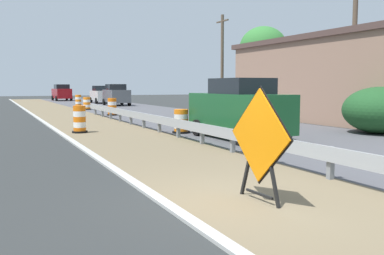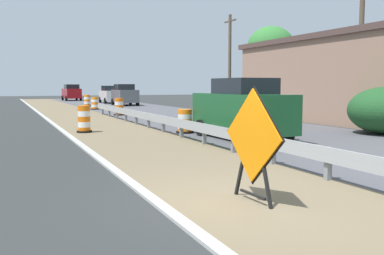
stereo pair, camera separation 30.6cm
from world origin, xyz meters
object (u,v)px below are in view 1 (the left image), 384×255
(car_trailing_near_lane, at_px, (116,95))
(utility_pole_near, at_px, (354,42))
(traffic_barrel_nearest, at_px, (259,135))
(traffic_barrel_close, at_px, (181,122))
(car_lead_far_lane, at_px, (239,109))
(warning_sign_diamond, at_px, (259,140))
(traffic_barrel_farther, at_px, (87,104))
(utility_pole_mid, at_px, (222,61))
(traffic_barrel_far, at_px, (112,108))
(traffic_barrel_farthest, at_px, (78,101))
(car_mid_far_lane, at_px, (102,94))
(traffic_barrel_mid, at_px, (80,121))
(car_lead_near_lane, at_px, (62,93))

(car_trailing_near_lane, bearing_deg, utility_pole_near, 12.89)
(traffic_barrel_nearest, bearing_deg, traffic_barrel_close, 92.54)
(traffic_barrel_close, height_order, car_lead_far_lane, car_lead_far_lane)
(warning_sign_diamond, distance_m, car_trailing_near_lane, 36.53)
(warning_sign_diamond, relative_size, utility_pole_near, 0.25)
(traffic_barrel_farther, xyz_separation_m, utility_pole_mid, (9.76, -5.03, 3.46))
(traffic_barrel_nearest, height_order, traffic_barrel_far, traffic_barrel_far)
(traffic_barrel_far, xyz_separation_m, car_trailing_near_lane, (4.04, 13.87, 0.53))
(traffic_barrel_far, height_order, traffic_barrel_farthest, traffic_barrel_far)
(car_mid_far_lane, relative_size, utility_pole_near, 0.56)
(traffic_barrel_far, height_order, utility_pole_mid, utility_pole_mid)
(traffic_barrel_nearest, xyz_separation_m, traffic_barrel_far, (-0.10, 17.02, 0.06))
(warning_sign_diamond, xyz_separation_m, car_lead_far_lane, (4.16, 7.53, 0.06))
(traffic_barrel_nearest, height_order, traffic_barrel_close, traffic_barrel_nearest)
(car_trailing_near_lane, height_order, car_mid_far_lane, car_trailing_near_lane)
(warning_sign_diamond, height_order, traffic_barrel_farthest, warning_sign_diamond)
(traffic_barrel_far, distance_m, utility_pole_near, 15.36)
(car_mid_far_lane, xyz_separation_m, utility_pole_mid, (5.52, -17.53, 2.94))
(traffic_barrel_close, bearing_deg, traffic_barrel_far, 89.31)
(traffic_barrel_farthest, relative_size, car_mid_far_lane, 0.25)
(traffic_barrel_mid, bearing_deg, utility_pole_mid, 42.10)
(traffic_barrel_mid, bearing_deg, traffic_barrel_close, -26.42)
(car_trailing_near_lane, relative_size, car_lead_far_lane, 0.95)
(car_trailing_near_lane, distance_m, car_mid_far_lane, 6.12)
(traffic_barrel_close, bearing_deg, utility_pole_mid, 55.38)
(traffic_barrel_close, relative_size, traffic_barrel_mid, 0.87)
(traffic_barrel_farther, height_order, car_lead_far_lane, car_lead_far_lane)
(traffic_barrel_far, bearing_deg, traffic_barrel_close, -90.69)
(traffic_barrel_farther, bearing_deg, traffic_barrel_farthest, 85.66)
(warning_sign_diamond, xyz_separation_m, car_trailing_near_lane, (7.23, 35.81, -0.01))
(traffic_barrel_close, height_order, car_lead_near_lane, car_lead_near_lane)
(traffic_barrel_farther, bearing_deg, warning_sign_diamond, -95.91)
(traffic_barrel_mid, distance_m, utility_pole_near, 13.62)
(traffic_barrel_mid, relative_size, car_mid_far_lane, 0.26)
(car_trailing_near_lane, xyz_separation_m, car_lead_far_lane, (-3.07, -28.28, 0.06))
(warning_sign_diamond, height_order, car_mid_far_lane, warning_sign_diamond)
(traffic_barrel_close, distance_m, car_trailing_near_lane, 25.88)
(traffic_barrel_close, height_order, traffic_barrel_farthest, traffic_barrel_farthest)
(warning_sign_diamond, relative_size, traffic_barrel_farthest, 1.83)
(traffic_barrel_nearest, relative_size, car_trailing_near_lane, 0.23)
(traffic_barrel_nearest, distance_m, traffic_barrel_farthest, 30.82)
(warning_sign_diamond, bearing_deg, traffic_barrel_close, -109.64)
(traffic_barrel_farther, bearing_deg, traffic_barrel_far, -88.91)
(car_lead_near_lane, relative_size, utility_pole_near, 0.55)
(traffic_barrel_farthest, bearing_deg, traffic_barrel_far, -91.39)
(car_lead_far_lane, relative_size, car_mid_far_lane, 1.09)
(traffic_barrel_farthest, bearing_deg, car_trailing_near_lane, 1.14)
(traffic_barrel_farthest, bearing_deg, car_lead_near_lane, 86.92)
(warning_sign_diamond, xyz_separation_m, traffic_barrel_mid, (-0.75, 12.16, -0.54))
(traffic_barrel_farther, xyz_separation_m, car_lead_near_lane, (1.35, 22.60, 0.59))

